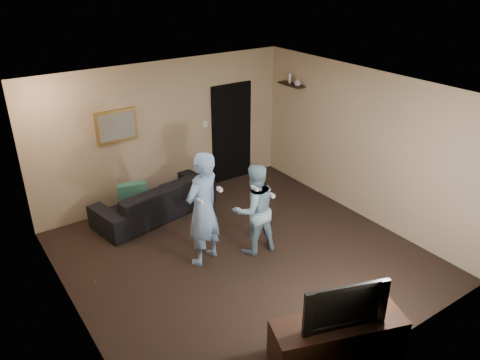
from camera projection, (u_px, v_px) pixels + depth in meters
ground at (242, 256)px, 7.26m from camera, size 5.00×5.00×0.00m
ceiling at (243, 92)px, 6.14m from camera, size 5.00×5.00×0.04m
wall_back at (165, 132)px, 8.56m from camera, size 5.00×0.04×2.60m
wall_front at (380, 266)px, 4.84m from camera, size 5.00×0.04×2.60m
wall_left at (66, 233)px, 5.42m from camera, size 0.04×5.00×2.60m
wall_right at (363, 145)px, 7.98m from camera, size 0.04×5.00×2.60m
sofa at (155, 199)px, 8.30m from camera, size 2.31×1.25×0.64m
throw_pillow at (133, 196)px, 8.03m from camera, size 0.51×0.27×0.49m
painting_frame at (116, 126)px, 7.95m from camera, size 0.72×0.05×0.57m
painting_canvas at (117, 127)px, 7.93m from camera, size 0.62×0.01×0.47m
doorway at (232, 133)px, 9.41m from camera, size 0.90×0.06×2.00m
light_switch at (205, 124)px, 8.98m from camera, size 0.08×0.02×0.12m
wall_shelf at (291, 85)px, 8.97m from camera, size 0.20×0.60×0.03m
shelf_vase at (298, 82)px, 8.79m from camera, size 0.16×0.16×0.14m
shelf_figurine at (290, 79)px, 8.96m from camera, size 0.06×0.06×0.18m
tv_console at (337, 340)px, 5.33m from camera, size 1.60×0.97×0.55m
television at (342, 302)px, 5.09m from camera, size 0.97×0.45×0.56m
wii_player_left at (203, 209)px, 6.79m from camera, size 0.75×0.61×1.77m
wii_player_right at (254, 209)px, 7.11m from camera, size 0.78×0.65×1.46m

